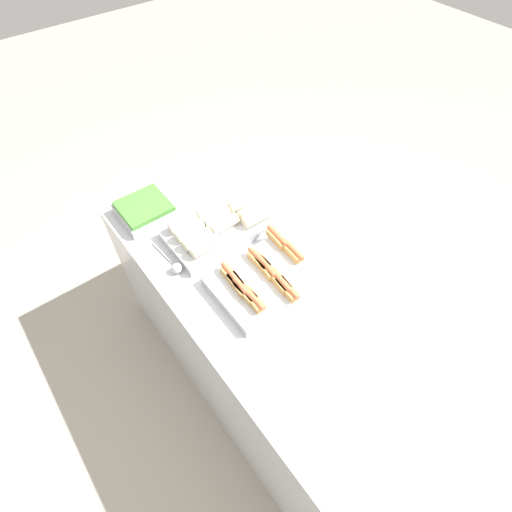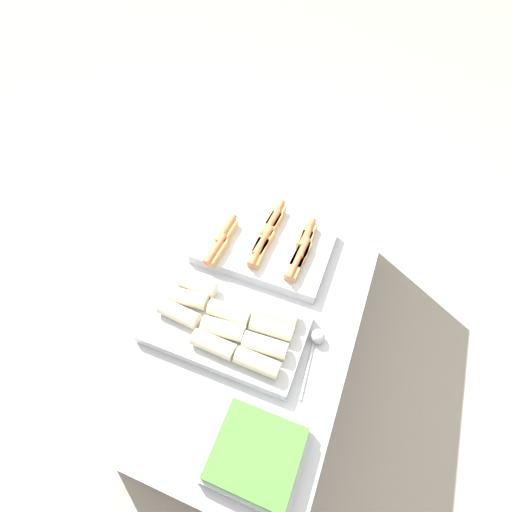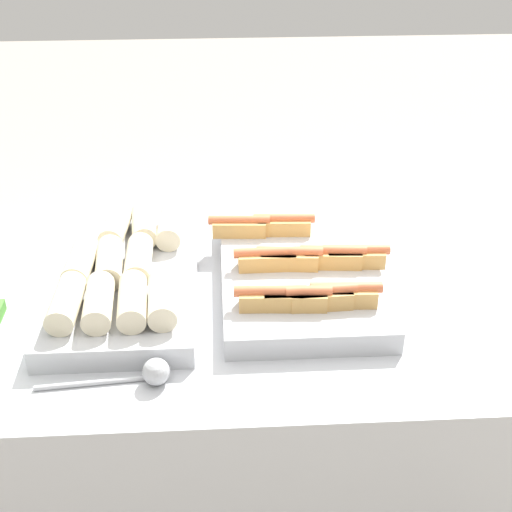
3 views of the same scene
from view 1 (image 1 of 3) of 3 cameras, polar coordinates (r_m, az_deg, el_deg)
The scene contains 6 objects.
ground_plane at distance 2.64m, azimuth 1.82°, elevation -15.89°, with size 12.00×12.00×0.00m, color #ADA393.
counter at distance 2.21m, azimuth 2.13°, elevation -11.13°, with size 1.86×0.86×0.94m.
tray_hotdogs at distance 1.79m, azimuth 1.69°, elevation -2.86°, with size 0.39×0.51×0.10m.
tray_wraps at distance 1.99m, azimuth -5.16°, elevation 4.34°, with size 0.31×0.55×0.11m.
tray_side_front at distance 2.15m, azimuth -15.57°, elevation 6.37°, with size 0.25×0.26×0.07m.
serving_spoon_near at distance 1.88m, azimuth -11.50°, elevation -1.48°, with size 0.25×0.05×0.05m.
Camera 1 is at (0.76, -0.69, 2.43)m, focal length 28.00 mm.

